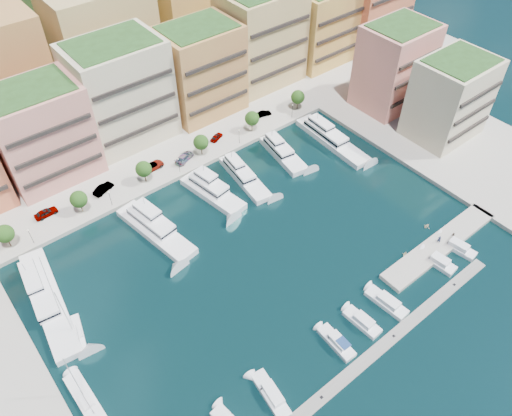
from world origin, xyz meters
The scene contains 51 objects.
ground centered at (0.00, 0.00, 0.00)m, with size 400.00×400.00×0.00m, color black.
north_quay centered at (0.00, 62.00, 0.00)m, with size 220.00×64.00×2.00m, color #9E998E.
east_quay centered at (62.00, -8.00, 0.00)m, with size 34.00×76.00×2.00m, color #9E998E.
hillside centered at (0.00, 110.00, 0.00)m, with size 240.00×40.00×58.00m, color #223B18.
south_pontoon centered at (-3.00, -30.00, 0.00)m, with size 72.00×2.20×0.35m, color gray.
finger_pier centered at (30.00, -22.00, 0.00)m, with size 32.00×5.00×2.00m, color #9E998E.
apartment_2 centered at (-23.00, 49.99, 12.31)m, with size 20.00×15.50×22.80m.
apartment_3 centered at (-2.00, 51.99, 13.81)m, with size 22.00×16.50×25.80m.
apartment_4 centered at (20.00, 49.99, 12.81)m, with size 20.00×15.50×23.80m.
apartment_5 centered at (42.00, 51.99, 14.31)m, with size 22.00×16.50×26.80m.
apartment_6 centered at (64.00, 49.99, 12.31)m, with size 20.00×15.50×22.80m.
apartment_7 centered at (84.00, 47.99, 13.31)m, with size 22.00×16.50×24.80m.
apartment_east_a centered at (62.00, 19.99, 12.31)m, with size 18.00×14.50×22.80m.
apartment_east_b centered at (62.00, 1.99, 11.31)m, with size 18.00×14.50×20.80m.
backblock_2 centered at (5.00, 74.00, 16.00)m, with size 26.00×18.00×30.00m, color tan.
backblock_3 centered at (35.00, 74.00, 16.00)m, with size 26.00×18.00×30.00m, color #E0C051.
tree_0 centered at (-40.00, 33.50, 4.74)m, with size 3.80×3.80×5.65m.
tree_1 centered at (-24.00, 33.50, 4.74)m, with size 3.80×3.80×5.65m.
tree_2 centered at (-8.00, 33.50, 4.74)m, with size 3.80×3.80×5.65m.
tree_3 centered at (8.00, 33.50, 4.74)m, with size 3.80×3.80×5.65m.
tree_4 centered at (24.00, 33.50, 4.74)m, with size 3.80×3.80×5.65m.
tree_5 centered at (40.00, 33.50, 4.74)m, with size 3.80×3.80×5.65m.
lamppost_0 centered at (-36.00, 31.20, 3.83)m, with size 0.30×0.30×4.20m.
lamppost_1 centered at (-18.00, 31.20, 3.83)m, with size 0.30×0.30×4.20m.
lamppost_2 centered at (0.00, 31.20, 3.83)m, with size 0.30×0.30×4.20m.
lamppost_3 centered at (18.00, 31.20, 3.83)m, with size 0.30×0.30×4.20m.
lamppost_4 centered at (36.00, 31.20, 3.83)m, with size 0.30×0.30×4.20m.
yacht_0 centered at (-39.34, 16.54, 1.21)m, with size 8.20×27.60×7.30m.
yacht_2 centered at (-14.35, 19.24, 1.21)m, with size 8.16×21.83×7.30m.
yacht_3 centered at (1.96, 21.10, 1.21)m, with size 7.43×17.80×7.30m.
yacht_4 centered at (11.03, 20.65, 1.09)m, with size 6.71×18.55×7.30m.
yacht_5 centered at (24.03, 21.61, 1.21)m, with size 7.07×16.65×7.30m.
yacht_6 centered at (37.53, 18.22, 1.21)m, with size 6.10×23.75×7.30m.
cruiser_2 centered at (-18.20, -24.60, 0.55)m, with size 3.70×9.22×2.55m.
cruiser_4 centered at (-3.03, -24.60, 0.57)m, with size 2.82×7.85×2.66m.
cruiser_5 centered at (3.60, -24.58, 0.55)m, with size 3.03×7.50×2.55m.
cruiser_6 centered at (10.32, -24.59, 0.55)m, with size 3.38×8.69×2.55m.
cruiser_8 centered at (26.02, -24.58, 0.55)m, with size 3.44×7.66×2.55m.
cruiser_9 centered at (32.32, -24.59, 0.55)m, with size 3.61×8.46×2.55m.
sailboat_2 centered at (-38.37, 6.15, 0.32)m, with size 4.42×8.16×13.20m.
sailboat_1 centered at (-42.21, -5.97, 0.30)m, with size 2.98×10.62×13.20m.
tender_1 centered at (22.56, -19.00, 0.38)m, with size 1.26×1.46×0.77m, color beige.
tender_3 centered at (32.44, -16.88, 0.43)m, with size 1.41×1.63×0.86m, color beige.
car_0 centered at (-30.71, 37.33, 1.86)m, with size 2.04×5.06×1.72m, color gray.
car_1 centered at (-17.37, 36.52, 1.86)m, with size 1.81×5.19×1.71m, color gray.
car_2 centered at (-4.42, 36.44, 1.81)m, with size 2.69×5.82×1.62m, color gray.
car_3 centered at (3.34, 34.32, 1.85)m, with size 2.38×5.84×1.70m, color gray.
car_4 centered at (14.46, 36.28, 1.71)m, with size 1.68×4.16×1.42m, color gray.
car_5 centered at (30.61, 36.71, 1.69)m, with size 1.46×4.18×1.38m, color gray.
person_0 centered at (29.88, -21.55, 1.97)m, with size 0.71×0.46×1.94m, color #252C4A.
person_1 centered at (32.97, -22.69, 1.88)m, with size 0.86×0.67×1.77m, color #4C3D2E.
Camera 1 is at (-42.55, -50.90, 79.94)m, focal length 35.00 mm.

